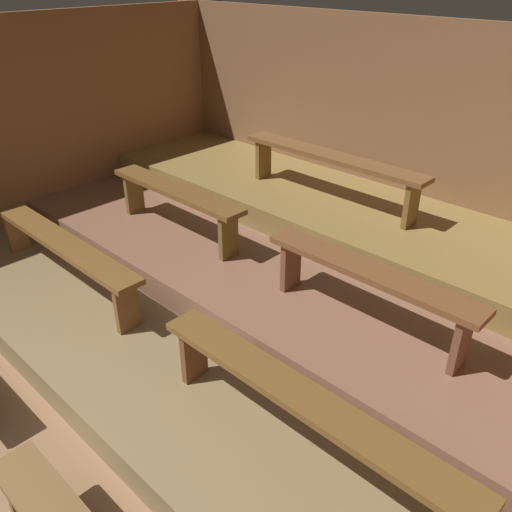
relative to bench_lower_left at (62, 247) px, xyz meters
The scene contains 11 objects.
ground 1.55m from the bench_lower_left, 16.60° to the left, with size 6.52×5.95×0.08m, color #8D6747.
wall_back 3.34m from the bench_lower_left, 65.92° to the left, with size 6.52×0.06×2.35m, color brown.
wall_left 1.69m from the bench_lower_left, 165.52° to the left, with size 0.06×5.95×2.35m, color #8F5E39.
platform_lower 1.81m from the bench_lower_left, 39.58° to the left, with size 5.72×3.73×0.24m, color olive.
platform_middle 2.16m from the bench_lower_left, 51.31° to the left, with size 5.72×2.59×0.24m, color #865C47.
platform_upper 2.65m from the bench_lower_left, 59.57° to the left, with size 5.72×1.38×0.24m, color olive.
bench_lower_left is the anchor object (origin of this frame).
bench_lower_right 2.68m from the bench_lower_left, ahead, with size 2.13×0.24×0.46m.
bench_middle_left 1.11m from the bench_lower_left, 74.94° to the left, with size 1.65×0.24×0.46m.
bench_middle_right 2.63m from the bench_lower_left, 23.61° to the left, with size 1.65×0.24×0.46m.
bench_upper_center 2.57m from the bench_lower_left, 62.71° to the left, with size 2.00×0.24×0.46m.
Camera 1 is at (2.66, 0.42, 2.78)m, focal length 37.30 mm.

